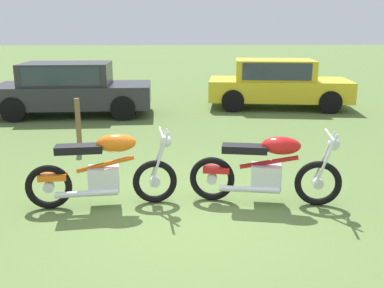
# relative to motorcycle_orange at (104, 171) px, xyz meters

# --- Properties ---
(ground_plane) EXTENTS (120.00, 120.00, 0.00)m
(ground_plane) POSITION_rel_motorcycle_orange_xyz_m (1.09, -0.39, -0.49)
(ground_plane) COLOR #567038
(motorcycle_orange) EXTENTS (2.00, 0.67, 1.02)m
(motorcycle_orange) POSITION_rel_motorcycle_orange_xyz_m (0.00, 0.00, 0.00)
(motorcycle_orange) COLOR black
(motorcycle_orange) RESTS_ON ground
(motorcycle_red) EXTENTS (2.03, 0.69, 1.02)m
(motorcycle_red) POSITION_rel_motorcycle_orange_xyz_m (2.18, -0.00, -0.01)
(motorcycle_red) COLOR black
(motorcycle_red) RESTS_ON ground
(car_charcoal) EXTENTS (4.23, 2.03, 1.43)m
(car_charcoal) POSITION_rel_motorcycle_orange_xyz_m (-1.85, 6.49, 0.31)
(car_charcoal) COLOR #2D2D33
(car_charcoal) RESTS_ON ground
(car_yellow) EXTENTS (4.32, 2.35, 1.43)m
(car_yellow) POSITION_rel_motorcycle_orange_xyz_m (4.04, 7.41, 0.31)
(car_yellow) COLOR gold
(car_yellow) RESTS_ON ground
(fence_post_wooden) EXTENTS (0.10, 0.10, 1.02)m
(fence_post_wooden) POSITION_rel_motorcycle_orange_xyz_m (-0.93, 2.87, 0.02)
(fence_post_wooden) COLOR brown
(fence_post_wooden) RESTS_ON ground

